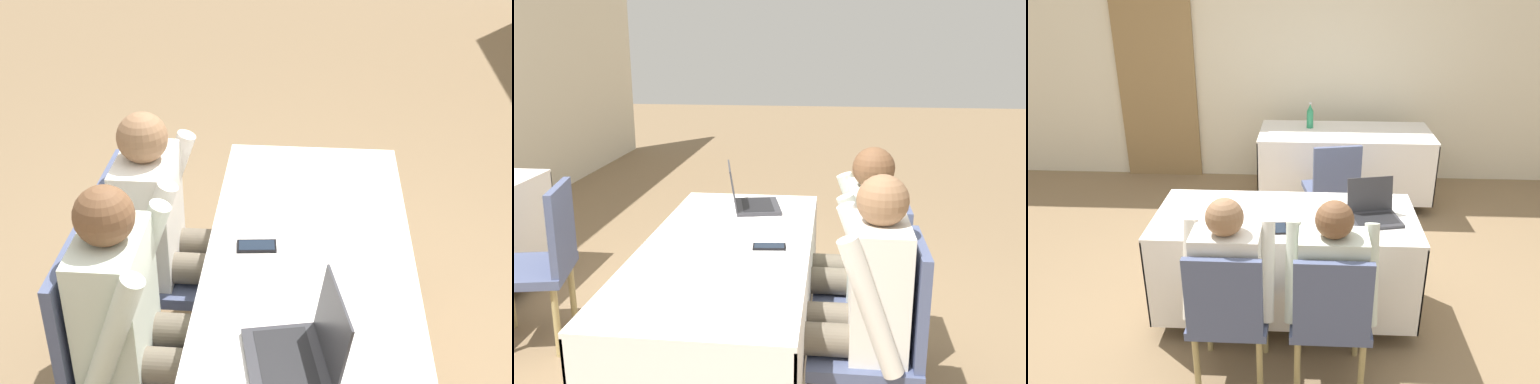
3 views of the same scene
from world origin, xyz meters
TOP-DOWN VIEW (x-y plane):
  - conference_table_near at (0.00, 0.00)m, footprint 1.70×0.75m
  - laptop at (0.56, -0.02)m, footprint 0.35×0.33m
  - cell_phone at (-0.02, -0.20)m, footprint 0.09×0.15m
  - paper_beside_laptop at (0.64, 0.06)m, footprint 0.30×0.35m
  - chair_near_left at (-0.28, -0.68)m, footprint 0.44×0.44m
  - chair_near_right at (0.28, -0.68)m, footprint 0.44×0.44m
  - person_checkered_shirt at (-0.28, -0.58)m, footprint 0.50×0.52m
  - person_white_shirt at (0.28, -0.58)m, footprint 0.50×0.52m

SIDE VIEW (x-z plane):
  - chair_near_left at x=-0.28m, z-range 0.05..0.95m
  - chair_near_right at x=0.28m, z-range 0.05..0.95m
  - conference_table_near at x=0.00m, z-range 0.19..0.94m
  - person_checkered_shirt at x=-0.28m, z-range 0.08..1.24m
  - person_white_shirt at x=0.28m, z-range 0.08..1.24m
  - paper_beside_laptop at x=0.64m, z-range 0.75..0.75m
  - cell_phone at x=-0.02m, z-range 0.75..0.76m
  - laptop at x=0.56m, z-range 0.68..0.92m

